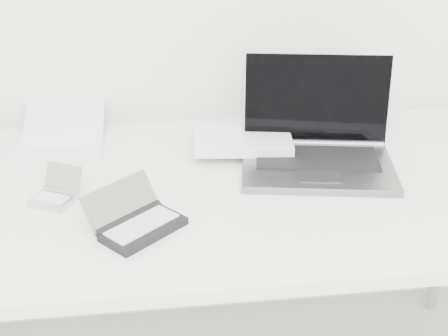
{
  "coord_description": "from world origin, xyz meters",
  "views": [
    {
      "loc": [
        -0.19,
        0.27,
        1.42
      ],
      "look_at": [
        -0.03,
        1.51,
        0.79
      ],
      "focal_mm": 50.0,
      "sensor_mm": 36.0,
      "label": 1
    }
  ],
  "objects": [
    {
      "name": "laptop_large",
      "position": [
        0.17,
        1.65,
        0.77
      ],
      "size": [
        0.5,
        0.39,
        0.25
      ],
      "rotation": [
        0.0,
        0.0,
        -0.18
      ],
      "color": "slate",
      "rests_on": "desk"
    },
    {
      "name": "desk",
      "position": [
        0.0,
        1.55,
        0.68
      ],
      "size": [
        1.6,
        0.8,
        0.73
      ],
      "color": "white",
      "rests_on": "ground"
    },
    {
      "name": "palmtop_charcoal",
      "position": [
        -0.23,
        1.37,
        0.75
      ],
      "size": [
        0.22,
        0.22,
        0.08
      ],
      "rotation": [
        0.0,
        0.0,
        0.71
      ],
      "color": "black",
      "rests_on": "desk"
    },
    {
      "name": "netbook_open_white",
      "position": [
        -0.43,
        1.85,
        0.75
      ],
      "size": [
        0.22,
        0.28,
        0.06
      ],
      "rotation": [
        0.0,
        0.0,
        -0.01
      ],
      "color": "white",
      "rests_on": "desk"
    },
    {
      "name": "pda_silver",
      "position": [
        -0.41,
        1.52,
        0.75
      ],
      "size": [
        0.12,
        0.13,
        0.07
      ],
      "rotation": [
        0.0,
        0.0,
        -0.49
      ],
      "color": "silver",
      "rests_on": "desk"
    }
  ]
}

